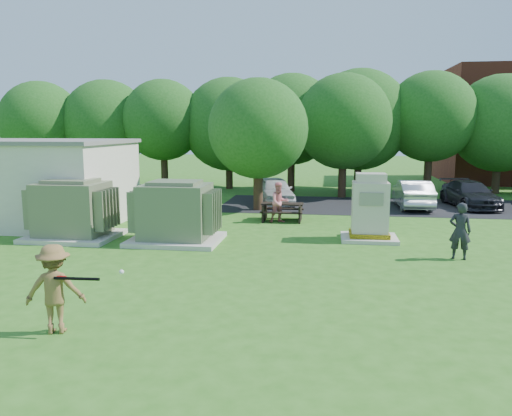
% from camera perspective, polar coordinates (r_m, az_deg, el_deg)
% --- Properties ---
extents(ground, '(120.00, 120.00, 0.00)m').
position_cam_1_polar(ground, '(12.26, -2.74, -8.97)').
color(ground, '#2D6619').
rests_on(ground, ground).
extents(parking_strip, '(20.00, 6.00, 0.01)m').
position_cam_1_polar(parking_strip, '(25.66, 18.88, 0.11)').
color(parking_strip, '#232326').
rests_on(parking_strip, ground).
extents(transformer_left, '(3.00, 2.40, 2.07)m').
position_cam_1_polar(transformer_left, '(18.40, -20.22, -0.31)').
color(transformer_left, beige).
rests_on(transformer_left, ground).
extents(transformer_right, '(3.00, 2.40, 2.07)m').
position_cam_1_polar(transformer_right, '(16.95, -9.16, -0.62)').
color(transformer_right, beige).
rests_on(transformer_right, ground).
extents(generator_cabinet, '(1.89, 1.54, 2.30)m').
position_cam_1_polar(generator_cabinet, '(17.43, 12.88, -0.35)').
color(generator_cabinet, beige).
rests_on(generator_cabinet, ground).
extents(picnic_table, '(1.72, 1.29, 0.74)m').
position_cam_1_polar(picnic_table, '(20.68, 3.03, -0.20)').
color(picnic_table, black).
rests_on(picnic_table, ground).
extents(batter, '(1.22, 0.89, 1.69)m').
position_cam_1_polar(batter, '(10.12, -22.01, -8.56)').
color(batter, brown).
rests_on(batter, ground).
extents(person_by_generator, '(0.68, 0.52, 1.68)m').
position_cam_1_polar(person_by_generator, '(15.69, 22.30, -2.45)').
color(person_by_generator, black).
rests_on(person_by_generator, ground).
extents(person_at_picnic, '(1.00, 0.92, 1.64)m').
position_cam_1_polar(person_at_picnic, '(20.26, 2.70, 0.64)').
color(person_at_picnic, '#E77A80').
rests_on(person_at_picnic, ground).
extents(car_white, '(2.61, 4.30, 1.37)m').
position_cam_1_polar(car_white, '(25.26, 2.15, 2.01)').
color(car_white, silver).
rests_on(car_white, ground).
extents(car_silver_a, '(1.47, 4.10, 1.35)m').
position_cam_1_polar(car_silver_a, '(25.12, 17.47, 1.54)').
color(car_silver_a, '#ADADB2').
rests_on(car_silver_a, ground).
extents(car_dark, '(2.35, 4.54, 1.26)m').
position_cam_1_polar(car_dark, '(26.37, 23.24, 1.46)').
color(car_dark, black).
rests_on(car_dark, ground).
extents(batting_equipment, '(1.19, 0.47, 0.12)m').
position_cam_1_polar(batting_equipment, '(9.71, -19.37, -7.47)').
color(batting_equipment, black).
rests_on(batting_equipment, ground).
extents(tree_row, '(41.30, 13.30, 7.30)m').
position_cam_1_polar(tree_row, '(29.94, 7.46, 9.71)').
color(tree_row, '#47301E').
rests_on(tree_row, ground).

